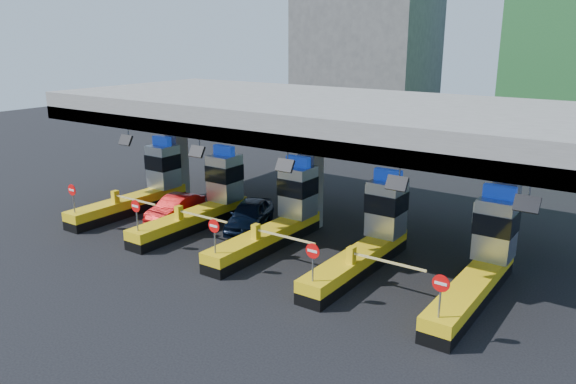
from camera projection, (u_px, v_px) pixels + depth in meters
The scene contains 10 objects.
ground at pixel (278, 243), 28.19m from camera, with size 120.00×120.00×0.00m, color black.
toll_canopy at pixel (310, 115), 28.79m from camera, with size 28.00×12.09×7.00m.
toll_lane_far_left at pixel (145, 186), 33.54m from camera, with size 4.43×8.00×4.16m.
toll_lane_left at pixel (207, 199), 30.79m from camera, with size 4.43×8.00×4.16m.
toll_lane_center at pixel (281, 215), 28.03m from camera, with size 4.43×8.00×4.16m.
toll_lane_right at pixel (371, 235), 25.28m from camera, with size 4.43×8.00×4.16m.
toll_lane_far_right at pixel (483, 260), 22.52m from camera, with size 4.43×8.00×4.16m.
bg_building_concrete at pixel (366, 45), 61.86m from camera, with size 14.00×10.00×18.00m, color #4C4C49.
van at pixel (250, 215), 30.14m from camera, with size 1.83×4.54×1.55m, color black.
red_car at pixel (176, 208), 31.76m from camera, with size 1.41×4.05×1.33m, color #B60E0E.
Camera 1 is at (15.56, -21.37, 10.15)m, focal length 35.00 mm.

